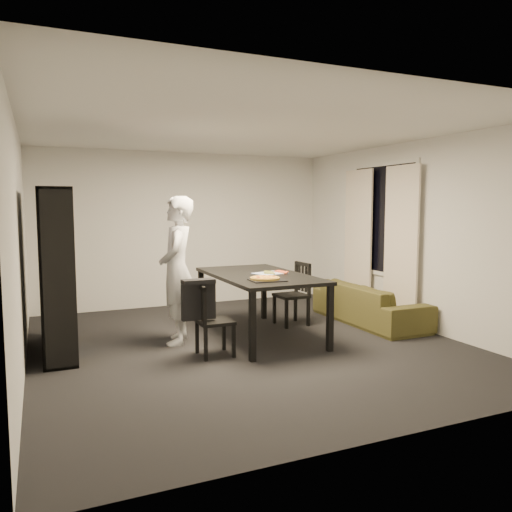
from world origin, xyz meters
name	(u,v)px	position (x,y,z in m)	size (l,w,h in m)	color
room	(247,239)	(0.00, 0.00, 1.30)	(5.01, 5.51, 2.61)	black
window_pane	(383,219)	(2.48, 0.60, 1.50)	(0.02, 1.40, 1.60)	black
window_frame	(383,219)	(2.48, 0.60, 1.50)	(0.03, 1.52, 1.72)	white
curtain_left	(401,245)	(2.40, 0.08, 1.15)	(0.03, 0.70, 2.25)	silver
curtain_right	(358,240)	(2.40, 1.12, 1.15)	(0.03, 0.70, 2.25)	silver
bookshelf	(55,271)	(-2.16, 0.60, 0.95)	(0.35, 1.50, 1.90)	black
dining_table	(259,280)	(0.28, 0.28, 0.75)	(1.10, 1.98, 0.82)	black
chair_left	(208,315)	(-0.60, -0.28, 0.47)	(0.38, 0.38, 0.83)	black
chair_right	(296,289)	(1.05, 0.69, 0.51)	(0.43, 0.43, 0.89)	black
draped_jacket	(198,298)	(-0.71, -0.28, 0.68)	(0.38, 0.16, 0.46)	black
person	(177,270)	(-0.77, 0.41, 0.91)	(0.66, 0.44, 1.82)	silver
baking_tray	(267,280)	(0.14, -0.29, 0.83)	(0.40, 0.32, 0.01)	black
pepperoni_pizza	(265,278)	(0.12, -0.25, 0.85)	(0.35, 0.35, 0.03)	olive
kitchen_towel	(270,273)	(0.43, 0.26, 0.83)	(0.40, 0.30, 0.01)	silver
pizza_slices	(275,272)	(0.51, 0.27, 0.84)	(0.37, 0.31, 0.01)	gold
sofa	(369,303)	(2.08, 0.35, 0.29)	(1.96, 0.76, 0.57)	#3F3C19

